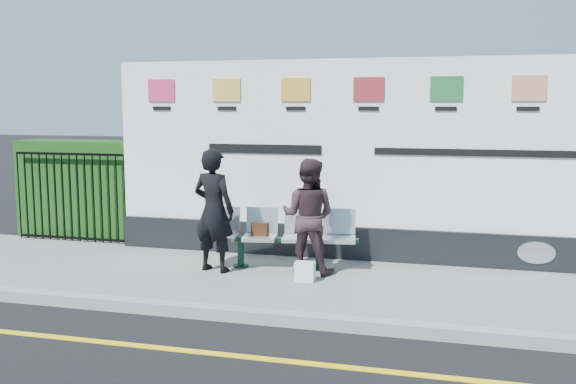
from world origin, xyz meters
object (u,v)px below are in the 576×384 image
Objects in this scene: billboard at (368,174)px; bench at (280,252)px; woman_left at (214,210)px; woman_right at (308,216)px.

billboard reaches higher than bench.
woman_left is (-0.84, -0.41, 0.63)m from bench.
woman_right is (1.29, 0.26, -0.07)m from woman_left.
billboard is at bearing -134.48° from woman_left.
billboard is 1.31m from woman_right.
bench is 1.35× the size of woman_right.
woman_left is at bearing -163.17° from bench.
woman_right is at bearing -155.71° from woman_left.
woman_right is (-0.69, -1.00, -0.50)m from billboard.
bench is 1.13m from woman_left.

